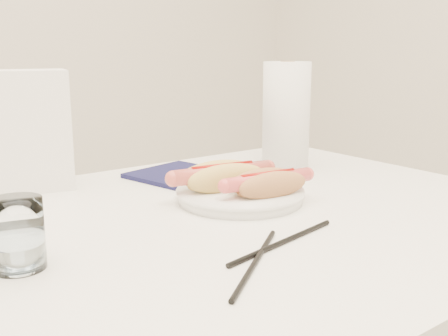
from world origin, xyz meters
TOP-DOWN VIEW (x-y plane):
  - table at (0.00, 0.00)m, footprint 1.20×0.80m
  - plate at (0.13, 0.04)m, footprint 0.21×0.21m
  - hotdog_left at (0.11, 0.07)m, footprint 0.19×0.09m
  - hotdog_right at (0.15, -0.01)m, footprint 0.17×0.08m
  - water_glass at (-0.26, -0.02)m, footprint 0.06×0.06m
  - chopstick_near at (-0.02, -0.18)m, footprint 0.18×0.14m
  - chopstick_far at (0.05, -0.15)m, footprint 0.22×0.05m
  - napkin_box at (-0.14, 0.35)m, footprint 0.18×0.13m
  - navy_napkin at (0.15, 0.26)m, footprint 0.20×0.20m
  - paper_towel_roll at (0.38, 0.19)m, footprint 0.13×0.13m

SIDE VIEW (x-z plane):
  - table at x=0.00m, z-range 0.32..1.07m
  - chopstick_near at x=-0.02m, z-range 0.75..0.76m
  - chopstick_far at x=0.05m, z-range 0.75..0.76m
  - navy_napkin at x=0.15m, z-range 0.75..0.76m
  - plate at x=0.13m, z-range 0.75..0.77m
  - hotdog_right at x=0.15m, z-range 0.77..0.81m
  - hotdog_left at x=0.11m, z-range 0.77..0.82m
  - water_glass at x=-0.26m, z-range 0.75..0.84m
  - napkin_box at x=-0.14m, z-range 0.75..0.97m
  - paper_towel_roll at x=0.38m, z-range 0.75..0.98m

